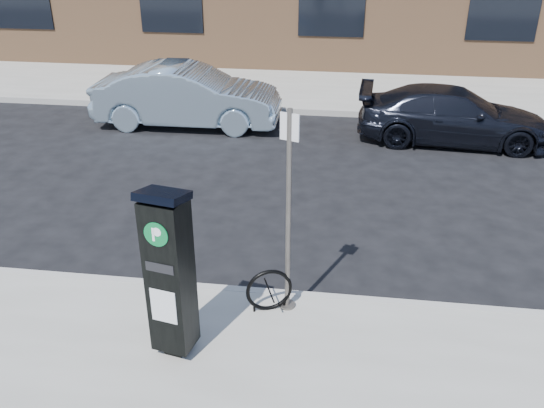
% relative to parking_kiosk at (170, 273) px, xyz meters
% --- Properties ---
extents(ground, '(120.00, 120.00, 0.00)m').
position_rel_parking_kiosk_xyz_m(ground, '(1.11, 1.30, -1.20)').
color(ground, black).
rests_on(ground, ground).
extents(sidewalk_far, '(60.00, 12.00, 0.15)m').
position_rel_parking_kiosk_xyz_m(sidewalk_far, '(1.11, 15.30, -1.13)').
color(sidewalk_far, gray).
rests_on(sidewalk_far, ground).
extents(curb_near, '(60.00, 0.12, 0.16)m').
position_rel_parking_kiosk_xyz_m(curb_near, '(1.11, 1.28, -1.13)').
color(curb_near, '#9E9B93').
rests_on(curb_near, ground).
extents(curb_far, '(60.00, 0.12, 0.16)m').
position_rel_parking_kiosk_xyz_m(curb_far, '(1.11, 9.32, -1.13)').
color(curb_far, '#9E9B93').
rests_on(curb_far, ground).
extents(parking_kiosk, '(0.54, 0.50, 2.05)m').
position_rel_parking_kiosk_xyz_m(parking_kiosk, '(0.00, 0.00, 0.00)').
color(parking_kiosk, black).
rests_on(parking_kiosk, sidewalk_near).
extents(sign_pole, '(0.22, 0.21, 2.60)m').
position_rel_parking_kiosk_xyz_m(sign_pole, '(1.16, 1.00, 0.24)').
color(sign_pole, '#625C56').
rests_on(sign_pole, sidewalk_near).
extents(bike_rack, '(0.57, 0.26, 0.59)m').
position_rel_parking_kiosk_xyz_m(bike_rack, '(0.94, 0.90, -0.76)').
color(bike_rack, black).
rests_on(bike_rack, sidewalk_near).
extents(car_silver, '(4.43, 1.61, 1.45)m').
position_rel_parking_kiosk_xyz_m(car_silver, '(-2.05, 8.13, -0.48)').
color(car_silver, '#9EB8C9').
rests_on(car_silver, ground).
extents(car_dark, '(4.27, 1.94, 1.21)m').
position_rel_parking_kiosk_xyz_m(car_dark, '(4.11, 7.82, -0.59)').
color(car_dark, black).
rests_on(car_dark, ground).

